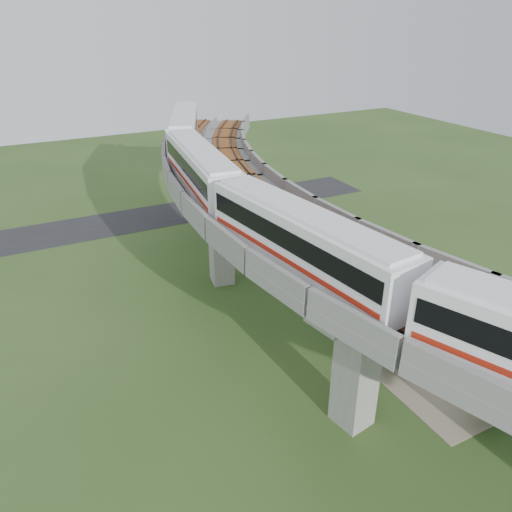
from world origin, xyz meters
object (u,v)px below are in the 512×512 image
(car_white, at_px, (438,348))
(car_red, at_px, (488,314))
(car_dark, at_px, (418,281))
(metro_train, at_px, (275,196))

(car_white, height_order, car_red, car_red)
(car_red, bearing_deg, car_dark, 175.22)
(car_white, height_order, car_dark, car_dark)
(car_dark, bearing_deg, car_white, 141.54)
(car_red, xyz_separation_m, car_dark, (-1.33, 6.89, 0.08))
(metro_train, relative_size, car_white, 18.09)
(metro_train, bearing_deg, car_white, -33.71)
(metro_train, bearing_deg, car_dark, 4.96)
(car_white, xyz_separation_m, car_dark, (5.98, 8.50, 0.11))
(car_red, bearing_deg, car_white, -93.29)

